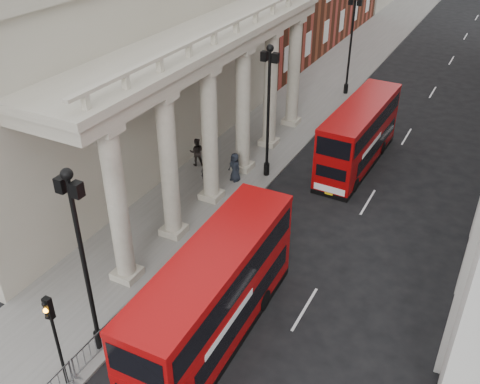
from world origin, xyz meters
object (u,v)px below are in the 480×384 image
Objects in this scene: pedestrian_a at (206,172)px; bus_far at (359,134)px; pedestrian_b at (197,152)px; traffic_light at (53,327)px; lamp_post_north at (351,37)px; pedestrian_c at (235,167)px; lamp_post_south at (82,253)px; lamp_post_mid at (268,104)px; bus_near at (214,294)px.

bus_far is at bearing 24.27° from pedestrian_a.
traffic_light is at bearing 75.76° from pedestrian_b.
lamp_post_north is 18.04m from pedestrian_c.
traffic_light is at bearing -87.16° from lamp_post_south.
pedestrian_b is (-4.58, -0.93, -3.85)m from lamp_post_mid.
bus_far is at bearing 179.80° from pedestrian_b.
bus_near is (3.86, -13.23, -2.59)m from lamp_post_mid.
lamp_post_mid is at bearing 90.32° from traffic_light.
pedestrian_b is at bearing 123.16° from bus_near.
lamp_post_mid reaches higher than bus_near.
lamp_post_mid is 18.11m from traffic_light.
lamp_post_mid is (0.00, 16.00, 0.00)m from lamp_post_south.
pedestrian_b is (-9.11, -5.12, -1.13)m from bus_far.
lamp_post_south is at bearing 77.35° from pedestrian_b.
pedestrian_c is (3.14, -0.63, -0.01)m from pedestrian_b.
traffic_light is 15.64m from pedestrian_a.
lamp_post_mid is 5.54m from pedestrian_a.
lamp_post_south is 15.01m from pedestrian_c.
bus_near is 5.54× the size of pedestrian_c.
lamp_post_north is 4.77× the size of pedestrian_a.
lamp_post_north is 1.93× the size of traffic_light.
pedestrian_c is (-5.97, -5.75, -1.14)m from bus_far.
pedestrian_a is (-2.76, -18.78, -3.92)m from lamp_post_north.
bus_far is at bearing -69.01° from lamp_post_north.
bus_near is 5.47× the size of pedestrian_b.
pedestrian_c is (-1.43, -1.56, -3.86)m from lamp_post_mid.
pedestrian_c is (-5.29, 11.66, -1.27)m from bus_near.
bus_far is at bearing 78.71° from traffic_light.
traffic_light is at bearing -99.50° from bus_far.
pedestrian_a is at bearing 101.79° from lamp_post_south.
lamp_post_mid is at bearing 161.95° from pedestrian_b.
bus_far reaches higher than pedestrian_b.
bus_far is at bearing 77.35° from lamp_post_south.
bus_far is 5.26× the size of pedestrian_c.
pedestrian_c is at bearing -134.25° from bus_far.
pedestrian_b is at bearing 106.89° from lamp_post_south.
pedestrian_b is 3.21m from pedestrian_c.
lamp_post_south is 4.41× the size of pedestrian_b.
lamp_post_south reaches higher than pedestrian_b.
lamp_post_south reaches higher than bus_far.
lamp_post_south is 16.21m from pedestrian_b.
bus_near is at bearing -90.44° from bus_far.
pedestrian_b is at bearing -168.51° from lamp_post_mid.
traffic_light is (0.10, -34.02, -1.80)m from lamp_post_north.
pedestrian_c is at bearing -94.67° from lamp_post_north.
lamp_post_north is at bearing 90.00° from lamp_post_mid.
traffic_light reaches higher than pedestrian_c.
traffic_light is at bearing -64.02° from pedestrian_c.
lamp_post_north is 4.41× the size of pedestrian_b.
lamp_post_mid is at bearing 25.82° from pedestrian_a.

